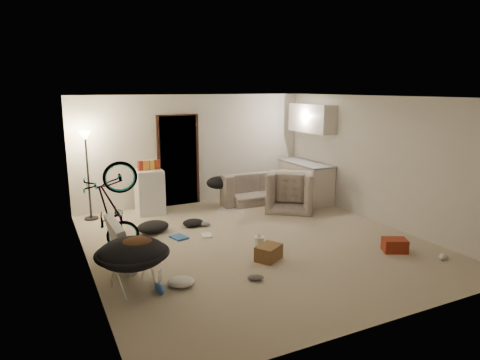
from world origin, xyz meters
name	(u,v)px	position (x,y,z in m)	size (l,w,h in m)	color
floor	(255,242)	(0.00, 0.00, -0.01)	(5.50, 6.00, 0.02)	#BBAB8F
ceiling	(256,96)	(0.00, 0.00, 2.51)	(5.50, 6.00, 0.02)	white
wall_back	(194,149)	(0.00, 3.01, 1.25)	(5.50, 0.02, 2.50)	silver
wall_front	(387,220)	(0.00, -3.01, 1.25)	(5.50, 0.02, 2.50)	silver
wall_left	(83,188)	(-2.76, 0.00, 1.25)	(0.02, 6.00, 2.50)	silver
wall_right	(379,160)	(2.76, 0.00, 1.25)	(0.02, 6.00, 2.50)	silver
doorway	(178,161)	(-0.40, 2.97, 1.02)	(0.85, 0.10, 2.04)	black
door_trim	(179,161)	(-0.40, 2.94, 1.02)	(0.97, 0.04, 2.10)	#371D13
floor_lamp	(87,156)	(-2.40, 2.65, 1.31)	(0.28, 0.28, 1.81)	black
kitchen_counter	(305,182)	(2.43, 2.00, 0.44)	(0.60, 1.50, 0.88)	beige
counter_top	(306,163)	(2.43, 2.00, 0.90)	(0.64, 1.54, 0.04)	gray
kitchen_uppers	(312,118)	(2.56, 2.00, 1.95)	(0.38, 1.40, 0.65)	beige
sofa	(255,190)	(1.32, 2.45, 0.27)	(1.85, 0.72, 0.54)	#3C443D
armchair	(291,194)	(1.74, 1.55, 0.32)	(1.00, 0.87, 0.65)	#3C443D
bicycle	(114,229)	(-2.30, 0.54, 0.41)	(0.54, 1.56, 0.82)	black
book_asset	(159,284)	(-1.96, -0.90, 0.01)	(0.15, 0.20, 0.02)	maroon
mini_fridge	(150,192)	(-1.19, 2.55, 0.47)	(0.56, 0.56, 0.94)	white
snack_box_0	(140,168)	(-1.36, 2.55, 1.00)	(0.10, 0.07, 0.30)	maroon
snack_box_1	(146,168)	(-1.24, 2.55, 1.00)	(0.10, 0.07, 0.30)	orange
snack_box_2	(152,167)	(-1.12, 2.55, 1.00)	(0.10, 0.07, 0.30)	gold
snack_box_3	(157,167)	(-1.00, 2.55, 1.00)	(0.10, 0.07, 0.30)	maroon
saucer_chair	(133,260)	(-2.30, -0.87, 0.41)	(0.98, 0.98, 0.70)	silver
hoodie	(136,246)	(-2.25, -0.90, 0.62)	(0.48, 0.40, 0.22)	#55321D
sofa_drape	(218,183)	(0.37, 2.45, 0.54)	(0.56, 0.46, 0.28)	black
tv_box	(120,243)	(-2.30, 0.06, 0.35)	(0.13, 1.05, 0.69)	silver
drink_case_a	(269,253)	(-0.18, -0.80, 0.12)	(0.41, 0.29, 0.24)	brown
drink_case_b	(395,245)	(1.86, -1.42, 0.11)	(0.38, 0.28, 0.22)	maroon
juicer	(259,241)	(-0.03, -0.21, 0.10)	(0.17, 0.17, 0.24)	white
newspaper	(232,209)	(0.50, 2.01, 0.00)	(0.45, 0.59, 0.01)	beige
book_blue	(179,237)	(-1.14, 0.76, 0.02)	(0.23, 0.31, 0.03)	#3060AF
book_white	(206,235)	(-0.65, 0.66, 0.01)	(0.20, 0.26, 0.02)	silver
shoe_1	(204,224)	(-0.49, 1.18, 0.05)	(0.25, 0.10, 0.09)	slate
shoe_2	(160,288)	(-2.02, -1.12, 0.05)	(0.29, 0.12, 0.11)	#3060AF
shoe_3	(256,278)	(-0.71, -1.37, 0.04)	(0.24, 0.10, 0.09)	slate
shoe_4	(443,256)	(2.30, -1.99, 0.05)	(0.24, 0.10, 0.09)	white
clothes_lump_a	(153,227)	(-1.46, 1.31, 0.10)	(0.62, 0.53, 0.20)	black
clothes_lump_b	(193,223)	(-0.67, 1.31, 0.06)	(0.42, 0.37, 0.13)	black
clothes_lump_c	(181,282)	(-1.70, -1.06, 0.06)	(0.37, 0.32, 0.12)	silver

